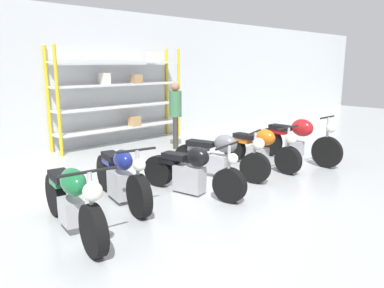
# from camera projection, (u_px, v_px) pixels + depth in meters

# --- Properties ---
(ground_plane) EXTENTS (30.00, 30.00, 0.00)m
(ground_plane) POSITION_uv_depth(u_px,v_px,m) (207.00, 184.00, 6.88)
(ground_plane) COLOR #B2B7B7
(back_wall) EXTENTS (30.00, 0.08, 3.60)m
(back_wall) POSITION_uv_depth(u_px,v_px,m) (82.00, 79.00, 9.75)
(back_wall) COLOR silver
(back_wall) RESTS_ON ground_plane
(shelving_rack) EXTENTS (3.85, 0.63, 2.61)m
(shelving_rack) POSITION_uv_depth(u_px,v_px,m) (122.00, 94.00, 10.23)
(shelving_rack) COLOR gold
(shelving_rack) RESTS_ON ground_plane
(motorcycle_green) EXTENTS (0.67, 2.12, 1.02)m
(motorcycle_green) POSITION_uv_depth(u_px,v_px,m) (72.00, 200.00, 4.79)
(motorcycle_green) COLOR black
(motorcycle_green) RESTS_ON ground_plane
(motorcycle_blue) EXTENTS (0.70, 2.02, 1.00)m
(motorcycle_blue) POSITION_uv_depth(u_px,v_px,m) (121.00, 177.00, 5.92)
(motorcycle_blue) COLOR black
(motorcycle_blue) RESTS_ON ground_plane
(motorcycle_black) EXTENTS (0.77, 2.01, 0.94)m
(motorcycle_black) POSITION_uv_depth(u_px,v_px,m) (192.00, 172.00, 6.33)
(motorcycle_black) COLOR black
(motorcycle_black) RESTS_ON ground_plane
(motorcycle_grey) EXTENTS (0.84, 2.00, 0.97)m
(motorcycle_grey) POSITION_uv_depth(u_px,v_px,m) (221.00, 156.00, 7.24)
(motorcycle_grey) COLOR black
(motorcycle_grey) RESTS_ON ground_plane
(motorcycle_orange) EXTENTS (0.69, 1.99, 0.96)m
(motorcycle_orange) POSITION_uv_depth(u_px,v_px,m) (261.00, 148.00, 7.96)
(motorcycle_orange) COLOR black
(motorcycle_orange) RESTS_ON ground_plane
(motorcycle_red) EXTENTS (0.56, 2.14, 1.10)m
(motorcycle_red) POSITION_uv_depth(u_px,v_px,m) (297.00, 139.00, 8.42)
(motorcycle_red) COLOR black
(motorcycle_red) RESTS_ON ground_plane
(person_browsing) EXTENTS (0.45, 0.45, 1.72)m
(person_browsing) POSITION_uv_depth(u_px,v_px,m) (175.00, 110.00, 9.69)
(person_browsing) COLOR #38332D
(person_browsing) RESTS_ON ground_plane
(toolbox) EXTENTS (0.44, 0.26, 0.28)m
(toolbox) POSITION_uv_depth(u_px,v_px,m) (326.00, 148.00, 9.23)
(toolbox) COLOR #1E4C8C
(toolbox) RESTS_ON ground_plane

